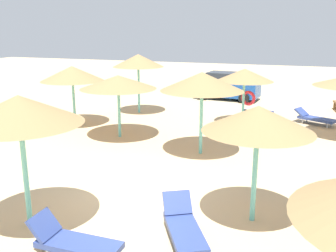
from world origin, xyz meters
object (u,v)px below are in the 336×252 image
(lounger_2, at_px, (314,118))
(parasol_8, at_px, (118,82))
(lounger_4, at_px, (259,114))
(lounger_5, at_px, (183,226))
(parasol_5, at_px, (258,119))
(parasol_4, at_px, (245,76))
(parked_car, at_px, (226,86))
(parasol_7, at_px, (138,61))
(parasol_1, at_px, (19,110))
(lounger_1, at_px, (73,241))
(parasol_9, at_px, (202,82))
(parasol_6, at_px, (72,74))

(lounger_2, bearing_deg, parasol_8, -146.67)
(lounger_4, xyz_separation_m, lounger_5, (-0.15, -11.75, 0.01))
(parasol_5, bearing_deg, parasol_4, 100.63)
(parked_car, bearing_deg, parasol_7, -123.12)
(lounger_2, relative_size, lounger_4, 0.99)
(parasol_1, distance_m, lounger_1, 3.00)
(parasol_7, relative_size, lounger_2, 1.57)
(parasol_1, distance_m, parasol_9, 6.79)
(parasol_4, distance_m, parasol_9, 4.91)
(parasol_8, bearing_deg, parked_car, 76.56)
(parasol_1, relative_size, parasol_5, 1.10)
(lounger_2, distance_m, lounger_4, 2.58)
(parasol_5, relative_size, lounger_5, 1.44)
(parasol_4, bearing_deg, parasol_5, -79.37)
(parasol_1, xyz_separation_m, parasol_6, (-4.42, 8.53, -0.33))
(lounger_2, height_order, lounger_5, lounger_5)
(parasol_6, height_order, parasol_8, parasol_6)
(parasol_6, relative_size, lounger_2, 1.46)
(parasol_6, xyz_separation_m, parasol_9, (6.75, -2.15, 0.22))
(parasol_7, xyz_separation_m, parasol_9, (4.95, -5.55, -0.16))
(parasol_8, xyz_separation_m, parked_car, (2.42, 10.14, -1.48))
(parasol_1, height_order, parasol_5, parasol_1)
(parasol_5, height_order, parasol_9, parasol_9)
(parasol_9, distance_m, lounger_2, 7.53)
(parasol_7, distance_m, lounger_5, 13.12)
(parasol_7, xyz_separation_m, parked_car, (3.61, 5.53, -1.95))
(parasol_1, distance_m, parasol_7, 12.22)
(lounger_4, bearing_deg, parasol_9, -102.72)
(parasol_4, height_order, lounger_1, parasol_4)
(parasol_6, bearing_deg, parasol_1, -62.62)
(lounger_4, relative_size, parked_car, 0.48)
(parasol_4, height_order, lounger_4, parasol_4)
(parasol_8, bearing_deg, parasol_1, -78.98)
(parasol_5, xyz_separation_m, parasol_9, (-2.47, 4.39, 0.15))
(parasol_7, height_order, lounger_5, parasol_7)
(lounger_5, distance_m, parked_car, 17.06)
(parasol_1, xyz_separation_m, parasol_7, (-2.62, 11.93, 0.05))
(parasol_6, bearing_deg, lounger_4, 25.27)
(parasol_1, xyz_separation_m, parasol_8, (-1.43, 7.32, -0.42))
(parasol_6, height_order, parked_car, parasol_6)
(parasol_9, bearing_deg, parasol_7, 131.69)
(parasol_1, distance_m, lounger_5, 4.31)
(parasol_4, xyz_separation_m, parasol_8, (-4.49, -3.90, -0.01))
(parasol_8, bearing_deg, parasol_7, 104.46)
(parasol_4, xyz_separation_m, lounger_2, (3.19, 1.15, -2.00))
(parasol_4, height_order, parasol_7, parasol_7)
(parasol_5, relative_size, parasol_9, 0.94)
(lounger_1, relative_size, lounger_5, 0.96)
(parasol_5, relative_size, parasol_7, 0.89)
(parasol_5, xyz_separation_m, lounger_2, (1.46, 10.39, -2.15))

